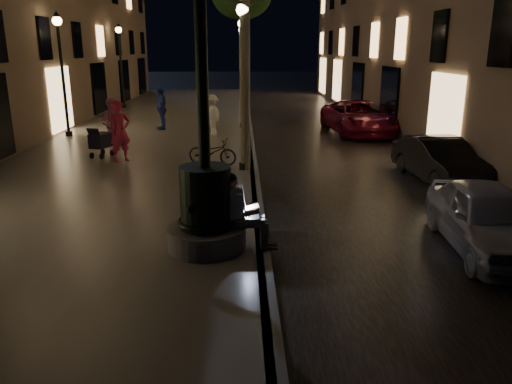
{
  "coord_description": "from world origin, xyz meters",
  "views": [
    {
      "loc": [
        -0.36,
        -6.37,
        3.66
      ],
      "look_at": [
        -0.09,
        3.0,
        0.95
      ],
      "focal_mm": 35.0,
      "sensor_mm": 36.0,
      "label": 1
    }
  ],
  "objects_px": {
    "fountain_lamppost": "(206,194)",
    "pedestrian_white": "(212,115)",
    "pedestrian_blue": "(161,108)",
    "stroller": "(101,141)",
    "car_front": "(488,218)",
    "bicycle": "(212,152)",
    "lamp_left_b": "(61,59)",
    "pedestrian_red": "(120,131)",
    "lamp_curb_a": "(243,64)",
    "seated_man_laptop": "(241,209)",
    "car_second": "(440,160)",
    "lamp_curb_c": "(242,55)",
    "lamp_left_c": "(120,55)",
    "tree_far": "(243,0)",
    "pedestrian_pink": "(111,121)",
    "lamp_curb_b": "(242,58)",
    "car_third": "(358,117)",
    "lamp_curb_d": "(242,54)"
  },
  "relations": [
    {
      "from": "fountain_lamppost",
      "to": "bicycle",
      "type": "relative_size",
      "value": 3.4
    },
    {
      "from": "fountain_lamppost",
      "to": "tree_far",
      "type": "xyz_separation_m",
      "value": [
        0.78,
        24.0,
        5.22
      ]
    },
    {
      "from": "lamp_left_b",
      "to": "pedestrian_red",
      "type": "bearing_deg",
      "value": -55.9
    },
    {
      "from": "lamp_curb_a",
      "to": "pedestrian_pink",
      "type": "distance_m",
      "value": 6.8
    },
    {
      "from": "stroller",
      "to": "pedestrian_pink",
      "type": "height_order",
      "value": "pedestrian_pink"
    },
    {
      "from": "tree_far",
      "to": "lamp_curb_c",
      "type": "xyz_separation_m",
      "value": [
        -0.08,
        -2.0,
        -3.2
      ]
    },
    {
      "from": "pedestrian_white",
      "to": "lamp_curb_a",
      "type": "bearing_deg",
      "value": 41.74
    },
    {
      "from": "lamp_curb_b",
      "to": "lamp_curb_c",
      "type": "xyz_separation_m",
      "value": [
        0.0,
        8.0,
        0.0
      ]
    },
    {
      "from": "lamp_curb_b",
      "to": "stroller",
      "type": "relative_size",
      "value": 4.35
    },
    {
      "from": "bicycle",
      "to": "lamp_curb_c",
      "type": "bearing_deg",
      "value": 13.61
    },
    {
      "from": "tree_far",
      "to": "bicycle",
      "type": "height_order",
      "value": "tree_far"
    },
    {
      "from": "lamp_curb_a",
      "to": "lamp_left_b",
      "type": "relative_size",
      "value": 1.0
    },
    {
      "from": "lamp_curb_d",
      "to": "car_front",
      "type": "distance_m",
      "value": 30.23
    },
    {
      "from": "tree_far",
      "to": "pedestrian_blue",
      "type": "height_order",
      "value": "tree_far"
    },
    {
      "from": "lamp_left_c",
      "to": "pedestrian_blue",
      "type": "xyz_separation_m",
      "value": [
        3.55,
        -8.37,
        -2.11
      ]
    },
    {
      "from": "lamp_left_c",
      "to": "pedestrian_blue",
      "type": "distance_m",
      "value": 9.34
    },
    {
      "from": "lamp_curb_b",
      "to": "pedestrian_white",
      "type": "bearing_deg",
      "value": -121.25
    },
    {
      "from": "seated_man_laptop",
      "to": "bicycle",
      "type": "bearing_deg",
      "value": 97.47
    },
    {
      "from": "tree_far",
      "to": "pedestrian_white",
      "type": "height_order",
      "value": "tree_far"
    },
    {
      "from": "pedestrian_pink",
      "to": "bicycle",
      "type": "relative_size",
      "value": 1.11
    },
    {
      "from": "tree_far",
      "to": "car_front",
      "type": "distance_m",
      "value": 24.87
    },
    {
      "from": "stroller",
      "to": "bicycle",
      "type": "xyz_separation_m",
      "value": [
        3.69,
        -1.17,
        -0.15
      ]
    },
    {
      "from": "bicycle",
      "to": "lamp_curb_a",
      "type": "bearing_deg",
      "value": -107.34
    },
    {
      "from": "car_third",
      "to": "bicycle",
      "type": "relative_size",
      "value": 3.35
    },
    {
      "from": "lamp_curb_a",
      "to": "bicycle",
      "type": "height_order",
      "value": "lamp_curb_a"
    },
    {
      "from": "lamp_left_c",
      "to": "lamp_left_b",
      "type": "bearing_deg",
      "value": -90.0
    },
    {
      "from": "fountain_lamppost",
      "to": "pedestrian_white",
      "type": "height_order",
      "value": "fountain_lamppost"
    },
    {
      "from": "lamp_curb_c",
      "to": "pedestrian_white",
      "type": "bearing_deg",
      "value": -97.13
    },
    {
      "from": "pedestrian_blue",
      "to": "pedestrian_white",
      "type": "bearing_deg",
      "value": 30.56
    },
    {
      "from": "lamp_curb_a",
      "to": "bicycle",
      "type": "distance_m",
      "value": 2.88
    },
    {
      "from": "pedestrian_red",
      "to": "seated_man_laptop",
      "type": "bearing_deg",
      "value": -102.36
    },
    {
      "from": "lamp_curb_a",
      "to": "seated_man_laptop",
      "type": "bearing_deg",
      "value": -90.83
    },
    {
      "from": "fountain_lamppost",
      "to": "pedestrian_pink",
      "type": "relative_size",
      "value": 3.06
    },
    {
      "from": "lamp_left_b",
      "to": "pedestrian_pink",
      "type": "xyz_separation_m",
      "value": [
        2.22,
        -1.81,
        -2.19
      ]
    },
    {
      "from": "stroller",
      "to": "car_front",
      "type": "distance_m",
      "value": 11.9
    },
    {
      "from": "fountain_lamppost",
      "to": "pedestrian_white",
      "type": "xyz_separation_m",
      "value": [
        -0.56,
        11.92,
        -0.18
      ]
    },
    {
      "from": "seated_man_laptop",
      "to": "tree_far",
      "type": "xyz_separation_m",
      "value": [
        0.17,
        24.0,
        5.51
      ]
    },
    {
      "from": "lamp_curb_b",
      "to": "stroller",
      "type": "distance_m",
      "value": 8.12
    },
    {
      "from": "car_front",
      "to": "car_third",
      "type": "bearing_deg",
      "value": 92.08
    },
    {
      "from": "tree_far",
      "to": "lamp_curb_a",
      "type": "relative_size",
      "value": 1.56
    },
    {
      "from": "pedestrian_pink",
      "to": "pedestrian_white",
      "type": "xyz_separation_m",
      "value": [
        3.62,
        1.73,
        -0.02
      ]
    },
    {
      "from": "car_second",
      "to": "lamp_curb_c",
      "type": "bearing_deg",
      "value": 102.44
    },
    {
      "from": "pedestrian_white",
      "to": "lamp_left_b",
      "type": "bearing_deg",
      "value": -61.01
    },
    {
      "from": "seated_man_laptop",
      "to": "car_second",
      "type": "bearing_deg",
      "value": 42.82
    },
    {
      "from": "car_second",
      "to": "lamp_left_c",
      "type": "bearing_deg",
      "value": 121.17
    },
    {
      "from": "lamp_curb_d",
      "to": "pedestrian_red",
      "type": "height_order",
      "value": "lamp_curb_d"
    },
    {
      "from": "fountain_lamppost",
      "to": "lamp_left_c",
      "type": "bearing_deg",
      "value": 106.22
    },
    {
      "from": "car_second",
      "to": "pedestrian_red",
      "type": "relative_size",
      "value": 1.98
    },
    {
      "from": "lamp_left_c",
      "to": "pedestrian_pink",
      "type": "height_order",
      "value": "lamp_left_c"
    },
    {
      "from": "lamp_curb_a",
      "to": "car_second",
      "type": "bearing_deg",
      "value": -8.52
    }
  ]
}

